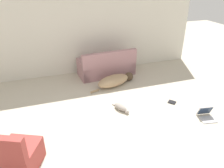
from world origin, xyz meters
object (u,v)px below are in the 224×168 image
object	(u,v)px
dog	(115,80)
side_chair	(18,156)
couch	(107,67)
cat	(121,108)
laptop_open	(206,114)
book_black	(172,102)

from	to	relation	value
dog	side_chair	xyz separation A→B (m)	(-2.49, -2.36, 0.13)
couch	cat	world-z (taller)	couch
cat	laptop_open	size ratio (longest dim) A/B	1.34
couch	side_chair	size ratio (longest dim) A/B	2.10
laptop_open	book_black	bearing A→B (deg)	124.87
dog	laptop_open	distance (m)	2.58
laptop_open	side_chair	xyz separation A→B (m)	(-3.91, -0.20, 0.20)
couch	side_chair	bearing A→B (deg)	47.66
couch	cat	distance (m)	2.06
book_black	dog	bearing A→B (deg)	127.32
laptop_open	side_chair	bearing A→B (deg)	-167.55
laptop_open	side_chair	distance (m)	3.92
cat	laptop_open	distance (m)	1.93
dog	book_black	distance (m)	1.73
cat	book_black	size ratio (longest dim) A/B	2.36
laptop_open	couch	bearing A→B (deg)	125.60
book_black	cat	bearing A→B (deg)	175.51
couch	laptop_open	xyz separation A→B (m)	(1.43, -2.92, -0.19)
laptop_open	cat	bearing A→B (deg)	161.88
book_black	side_chair	bearing A→B (deg)	-164.36
cat	dog	bearing A→B (deg)	144.19
dog	side_chair	distance (m)	3.43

